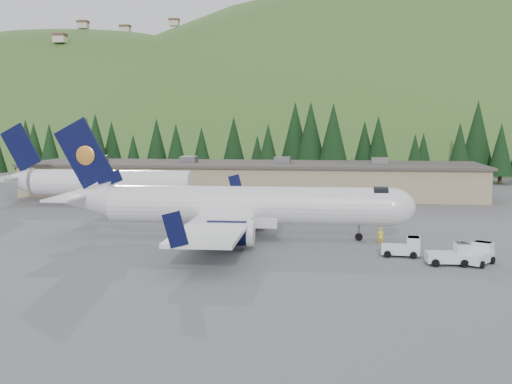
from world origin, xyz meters
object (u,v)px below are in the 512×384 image
at_px(second_airliner, 91,182).
at_px(baggage_tug_a, 452,255).
at_px(baggage_tug_b, 404,248).
at_px(ramp_worker, 381,236).
at_px(baggage_tug_c, 479,255).
at_px(airliner, 238,206).
at_px(terminal_building, 251,179).

relative_size(second_airliner, baggage_tug_a, 7.89).
xyz_separation_m(second_airliner, baggage_tug_b, (39.40, -28.69, -2.56)).
height_order(baggage_tug_a, ramp_worker, baggage_tug_a).
distance_m(second_airliner, ramp_worker, 44.56).
bearing_deg(baggage_tug_c, airliner, 101.14).
xyz_separation_m(second_airliner, terminal_building, (19.91, 16.00, -0.70)).
height_order(baggage_tug_b, ramp_worker, baggage_tug_b).
bearing_deg(ramp_worker, baggage_tug_b, 111.94).
relative_size(baggage_tug_c, ramp_worker, 2.19).
distance_m(second_airliner, baggage_tug_b, 48.80).
height_order(baggage_tug_a, baggage_tug_b, baggage_tug_a).
height_order(second_airliner, baggage_tug_c, second_airliner).
bearing_deg(ramp_worker, baggage_tug_c, 138.85).
relative_size(airliner, baggage_tug_a, 10.34).
distance_m(airliner, second_airliner, 32.48).
distance_m(second_airliner, terminal_building, 25.55).
distance_m(baggage_tug_b, baggage_tug_c, 6.15).
relative_size(second_airliner, terminal_building, 0.39).
distance_m(baggage_tug_a, ramp_worker, 9.51).
distance_m(airliner, ramp_worker, 14.14).
bearing_deg(second_airliner, baggage_tug_c, -34.45).
bearing_deg(airliner, baggage_tug_a, -28.21).
bearing_deg(second_airliner, airliner, -42.71).
xyz_separation_m(airliner, baggage_tug_c, (21.24, -8.92, -2.42)).
xyz_separation_m(baggage_tug_a, baggage_tug_c, (2.21, 0.61, -0.04)).
xyz_separation_m(baggage_tug_b, baggage_tug_c, (5.71, -2.26, 0.00)).
bearing_deg(terminal_building, baggage_tug_b, -66.44).
bearing_deg(baggage_tug_a, second_airliner, 140.84).
distance_m(baggage_tug_b, terminal_building, 48.79).
bearing_deg(second_airliner, baggage_tug_a, -36.34).
distance_m(second_airliner, baggage_tug_c, 54.77).
distance_m(baggage_tug_c, ramp_worker, 10.43).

